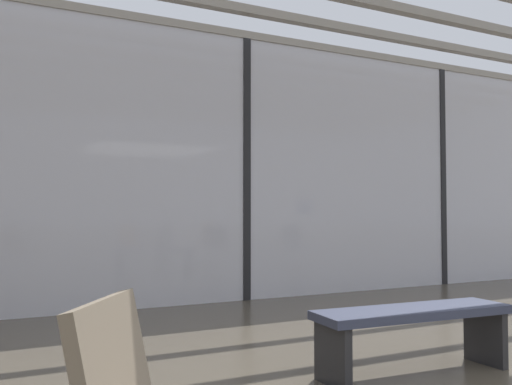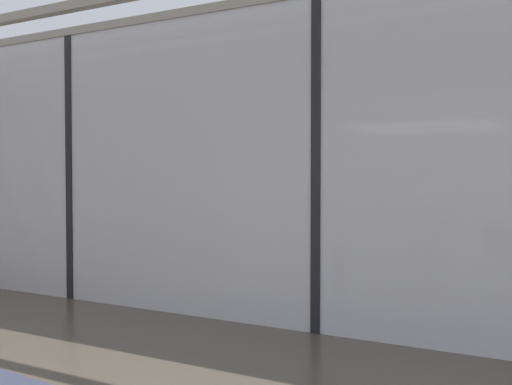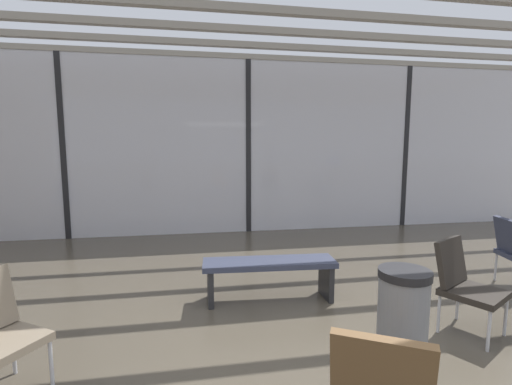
{
  "view_description": "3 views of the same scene",
  "coord_description": "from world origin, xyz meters",
  "px_view_note": "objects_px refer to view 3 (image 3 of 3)",
  "views": [
    {
      "loc": [
        -2.99,
        -1.19,
        1.15
      ],
      "look_at": [
        0.88,
        6.67,
        1.48
      ],
      "focal_mm": 37.4,
      "sensor_mm": 36.0,
      "label": 1
    },
    {
      "loc": [
        2.23,
        -0.26,
        1.63
      ],
      "look_at": [
        -1.23,
        6.15,
        1.42
      ],
      "focal_mm": 39.93,
      "sensor_mm": 36.0,
      "label": 2
    },
    {
      "loc": [
        -1.13,
        -2.13,
        1.75
      ],
      "look_at": [
        0.39,
        6.49,
        0.64
      ],
      "focal_mm": 25.33,
      "sensor_mm": 36.0,
      "label": 3
    }
  ],
  "objects_px": {
    "lounge_chair_3": "(464,281)",
    "waiting_bench": "(269,269)",
    "parked_airplane": "(272,137)",
    "trash_bin": "(402,325)"
  },
  "relations": [
    {
      "from": "parked_airplane",
      "to": "waiting_bench",
      "type": "distance_m",
      "value": 8.31
    },
    {
      "from": "trash_bin",
      "to": "parked_airplane",
      "type": "bearing_deg",
      "value": 83.38
    },
    {
      "from": "lounge_chair_3",
      "to": "waiting_bench",
      "type": "distance_m",
      "value": 1.95
    },
    {
      "from": "parked_airplane",
      "to": "trash_bin",
      "type": "xyz_separation_m",
      "value": [
        -1.1,
        -9.51,
        -1.62
      ]
    },
    {
      "from": "waiting_bench",
      "to": "trash_bin",
      "type": "height_order",
      "value": "trash_bin"
    },
    {
      "from": "lounge_chair_3",
      "to": "trash_bin",
      "type": "distance_m",
      "value": 1.15
    },
    {
      "from": "waiting_bench",
      "to": "trash_bin",
      "type": "xyz_separation_m",
      "value": [
        0.67,
        -1.57,
        0.07
      ]
    },
    {
      "from": "parked_airplane",
      "to": "trash_bin",
      "type": "height_order",
      "value": "parked_airplane"
    },
    {
      "from": "trash_bin",
      "to": "lounge_chair_3",
      "type": "bearing_deg",
      "value": 30.05
    },
    {
      "from": "parked_airplane",
      "to": "lounge_chair_3",
      "type": "xyz_separation_m",
      "value": [
        -0.11,
        -8.94,
        -1.56
      ]
    }
  ]
}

